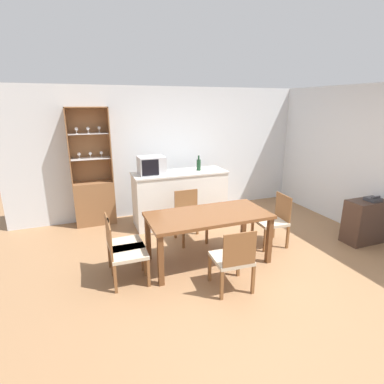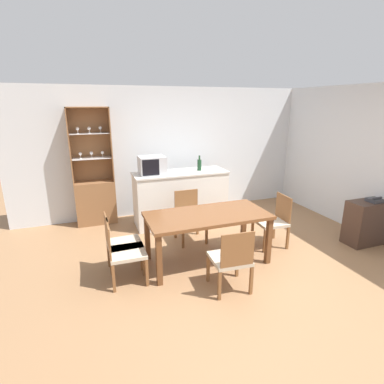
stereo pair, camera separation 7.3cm
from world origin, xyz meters
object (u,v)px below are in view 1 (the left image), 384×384
(wine_bottle, at_px, (199,165))
(dining_chair_head_near, at_px, (233,259))
(dining_chair_side_left_far, at_px, (122,244))
(microwave, at_px, (152,165))
(side_cabinet, at_px, (364,221))
(telephone, at_px, (373,199))
(dining_chair_side_left_near, at_px, (125,252))
(dining_table, at_px, (208,219))
(display_cabinet, at_px, (94,192))
(dining_chair_head_far, at_px, (190,216))
(dining_chair_side_right_far, at_px, (273,220))

(wine_bottle, bearing_deg, dining_chair_head_near, -101.86)
(dining_chair_side_left_far, relative_size, microwave, 1.80)
(side_cabinet, xyz_separation_m, telephone, (0.06, -0.04, 0.39))
(dining_chair_side_left_near, xyz_separation_m, wine_bottle, (1.68, 1.69, 0.69))
(dining_chair_head_near, relative_size, telephone, 4.10)
(telephone, bearing_deg, dining_chair_side_left_near, 176.26)
(microwave, xyz_separation_m, side_cabinet, (3.09, -1.91, -0.80))
(dining_table, relative_size, dining_chair_side_left_near, 2.07)
(telephone, bearing_deg, dining_chair_side_left_far, 172.69)
(display_cabinet, xyz_separation_m, wine_bottle, (1.91, -0.53, 0.50))
(dining_chair_side_left_far, distance_m, dining_chair_side_left_near, 0.25)
(display_cabinet, height_order, microwave, display_cabinet)
(display_cabinet, height_order, dining_chair_side_left_far, display_cabinet)
(dining_chair_head_near, bearing_deg, side_cabinet, 12.61)
(dining_table, xyz_separation_m, dining_chair_side_left_near, (-1.20, -0.12, -0.23))
(dining_chair_head_far, bearing_deg, dining_chair_side_right_far, 151.66)
(dining_chair_head_near, distance_m, dining_chair_side_left_near, 1.35)
(dining_chair_side_right_far, bearing_deg, microwave, 51.77)
(display_cabinet, xyz_separation_m, dining_chair_side_left_near, (0.23, -2.22, -0.20))
(dining_chair_side_left_near, distance_m, microwave, 2.00)
(dining_chair_side_left_far, height_order, side_cabinet, dining_chair_side_left_far)
(dining_chair_side_left_far, xyz_separation_m, dining_chair_head_near, (1.20, -0.88, 0.00))
(dining_chair_head_near, xyz_separation_m, telephone, (2.72, 0.38, 0.34))
(dining_table, distance_m, dining_chair_side_left_far, 1.23)
(dining_chair_side_left_far, height_order, dining_chair_head_near, same)
(dining_chair_head_far, xyz_separation_m, wine_bottle, (0.48, 0.81, 0.69))
(wine_bottle, height_order, telephone, wine_bottle)
(dining_chair_side_left_near, bearing_deg, display_cabinet, -172.98)
(wine_bottle, bearing_deg, telephone, -41.00)
(dining_chair_side_left_near, bearing_deg, dining_chair_head_far, 127.45)
(dining_table, relative_size, microwave, 3.71)
(dining_chair_side_left_near, height_order, wine_bottle, wine_bottle)
(dining_chair_head_far, xyz_separation_m, dining_chair_head_near, (-0.00, -1.51, 0.00))
(dining_chair_side_right_far, bearing_deg, dining_chair_side_left_near, 99.28)
(dining_chair_head_far, height_order, dining_chair_side_left_near, same)
(telephone, bearing_deg, dining_table, 172.05)
(dining_table, height_order, microwave, microwave)
(display_cabinet, relative_size, telephone, 10.69)
(dining_chair_side_right_far, bearing_deg, side_cabinet, -104.17)
(dining_chair_side_left_far, bearing_deg, dining_chair_side_right_far, 87.99)
(dining_chair_side_right_far, distance_m, microwave, 2.30)
(display_cabinet, relative_size, dining_chair_head_far, 2.61)
(dining_chair_side_left_far, height_order, dining_chair_side_left_near, same)
(display_cabinet, bearing_deg, dining_chair_head_near, -63.47)
(display_cabinet, relative_size, dining_chair_side_right_far, 2.61)
(dining_chair_side_left_far, xyz_separation_m, side_cabinet, (3.86, -0.46, -0.06))
(microwave, bearing_deg, side_cabinet, -31.76)
(dining_chair_head_near, distance_m, microwave, 2.48)
(dining_chair_side_left_far, height_order, telephone, dining_chair_side_left_far)
(dining_chair_head_near, bearing_deg, dining_chair_side_left_near, 155.92)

